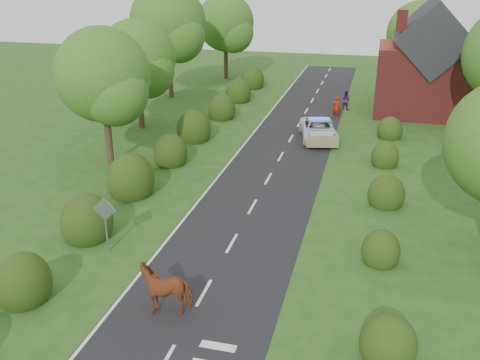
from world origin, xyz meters
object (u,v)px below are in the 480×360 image
(road_sign, at_px, (105,217))
(pedestrian_purple, at_px, (346,100))
(pedestrian_red, at_px, (336,108))
(cow, at_px, (167,290))
(police_van, at_px, (318,130))

(road_sign, distance_m, pedestrian_purple, 28.62)
(pedestrian_purple, bearing_deg, pedestrian_red, 107.69)
(road_sign, distance_m, cow, 5.24)
(road_sign, relative_size, police_van, 0.45)
(police_van, bearing_deg, pedestrian_purple, 69.04)
(road_sign, xyz_separation_m, pedestrian_purple, (8.14, 27.42, -0.83))
(cow, xyz_separation_m, pedestrian_purple, (4.11, 30.66, 0.05))
(road_sign, distance_m, pedestrian_red, 25.42)
(cow, relative_size, pedestrian_purple, 1.33)
(cow, distance_m, pedestrian_purple, 30.93)
(road_sign, bearing_deg, police_van, 69.37)
(police_van, relative_size, pedestrian_purple, 3.38)
(pedestrian_red, bearing_deg, cow, 83.55)
(cow, height_order, police_van, police_van)
(road_sign, bearing_deg, pedestrian_red, 72.53)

